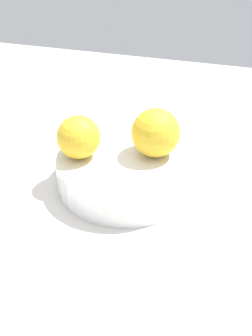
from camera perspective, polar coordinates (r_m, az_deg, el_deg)
The scene contains 4 objects.
ground_plane at distance 61.03cm, azimuth 0.00°, elevation -2.88°, with size 110.00×110.00×2.00cm, color silver.
fruit_bowl at distance 59.23cm, azimuth 0.00°, elevation -0.46°, with size 19.76×19.76×4.49cm.
orange_in_bowl_0 at distance 57.16cm, azimuth 4.13°, elevation 4.88°, with size 6.84×6.84×6.84cm, color yellow.
orange_in_bowl_1 at distance 57.11cm, azimuth -6.59°, elevation 4.27°, with size 6.07×6.07×6.07cm, color yellow.
Camera 1 is at (14.50, -46.83, 35.36)cm, focal length 44.01 mm.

